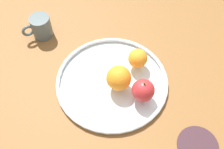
% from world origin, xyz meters
% --- Properties ---
extents(ground_plane, '(1.26, 1.26, 0.04)m').
position_xyz_m(ground_plane, '(0.00, 0.00, -0.02)').
color(ground_plane, brown).
extents(fruit_bowl, '(0.35, 0.35, 0.02)m').
position_xyz_m(fruit_bowl, '(0.00, 0.00, 0.01)').
color(fruit_bowl, silver).
rests_on(fruit_bowl, ground_plane).
extents(apple, '(0.07, 0.07, 0.08)m').
position_xyz_m(apple, '(-0.05, 0.09, 0.05)').
color(apple, '#BA2C2F').
rests_on(apple, fruit_bowl).
extents(orange_front_left, '(0.08, 0.08, 0.08)m').
position_xyz_m(orange_front_left, '(-0.01, 0.03, 0.06)').
color(orange_front_left, orange).
rests_on(orange_front_left, fruit_bowl).
extents(orange_center, '(0.06, 0.06, 0.06)m').
position_xyz_m(orange_center, '(-0.10, -0.01, 0.05)').
color(orange_center, orange).
rests_on(orange_center, fruit_bowl).
extents(ambient_mug, '(0.10, 0.07, 0.08)m').
position_xyz_m(ambient_mug, '(0.12, -0.30, 0.04)').
color(ambient_mug, '#4F5E61').
rests_on(ambient_mug, ground_plane).
extents(ambient_coaster, '(0.12, 0.12, 0.01)m').
position_xyz_m(ambient_coaster, '(-0.11, 0.29, 0.00)').
color(ambient_coaster, '#3B242C').
rests_on(ambient_coaster, ground_plane).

